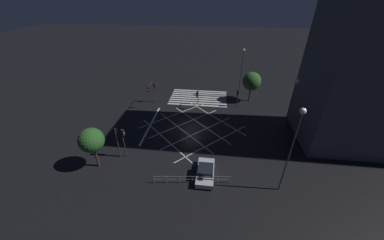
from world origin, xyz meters
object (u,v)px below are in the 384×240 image
at_px(traffic_light_sw_main, 238,95).
at_px(street_lamp_east, 293,96).
at_px(traffic_light_ne_main, 124,138).
at_px(street_tree_near, 252,81).
at_px(traffic_light_se_main, 155,89).
at_px(traffic_light_ne_cross, 117,137).
at_px(traffic_light_median_south, 198,94).
at_px(street_lamp_far, 295,136).
at_px(street_lamp_west, 242,67).
at_px(waiting_car, 205,172).
at_px(traffic_light_se_cross, 150,89).
at_px(street_tree_far, 91,140).

xyz_separation_m(traffic_light_sw_main, street_lamp_east, (-5.77, 8.90, 4.34)).
xyz_separation_m(traffic_light_ne_main, street_tree_near, (-16.84, -17.83, 0.95)).
bearing_deg(street_lamp_east, traffic_light_se_main, -23.12).
bearing_deg(traffic_light_ne_cross, street_tree_near, -44.56).
xyz_separation_m(traffic_light_median_south, street_lamp_far, (-10.34, 17.09, 4.50)).
bearing_deg(street_lamp_far, traffic_light_median_south, -58.82).
height_order(traffic_light_median_south, street_lamp_west, street_lamp_west).
xyz_separation_m(traffic_light_sw_main, street_lamp_west, (-0.59, -4.32, 3.67)).
distance_m(traffic_light_ne_cross, waiting_car, 11.26).
relative_size(street_tree_near, waiting_car, 1.30).
bearing_deg(traffic_light_ne_cross, traffic_light_se_cross, -0.20).
height_order(traffic_light_se_main, traffic_light_ne_main, traffic_light_ne_main).
bearing_deg(street_lamp_west, street_lamp_far, 97.20).
bearing_deg(traffic_light_median_south, traffic_light_ne_main, -28.06).
xyz_separation_m(traffic_light_se_cross, street_tree_near, (-17.59, -3.98, 0.78)).
height_order(traffic_light_ne_main, traffic_light_sw_main, traffic_light_ne_main).
distance_m(traffic_light_se_cross, waiting_car, 19.41).
bearing_deg(traffic_light_se_cross, street_lamp_far, 47.66).
height_order(traffic_light_se_main, street_lamp_west, street_lamp_west).
distance_m(traffic_light_sw_main, waiting_car, 17.90).
relative_size(street_tree_far, waiting_car, 1.23).
bearing_deg(traffic_light_se_main, traffic_light_sw_main, 0.60).
relative_size(traffic_light_sw_main, street_tree_far, 0.61).
bearing_deg(street_lamp_west, traffic_light_se_main, 16.29).
xyz_separation_m(traffic_light_se_cross, street_lamp_west, (-15.72, -5.63, 2.87)).
distance_m(street_lamp_east, street_lamp_far, 9.63).
xyz_separation_m(traffic_light_ne_cross, street_lamp_east, (-20.95, -6.34, 3.61)).
xyz_separation_m(traffic_light_median_south, waiting_car, (-2.53, 16.14, -1.88)).
relative_size(traffic_light_se_main, traffic_light_ne_main, 0.93).
relative_size(traffic_light_se_cross, traffic_light_ne_main, 1.02).
bearing_deg(street_lamp_far, traffic_light_ne_cross, -9.12).
xyz_separation_m(traffic_light_ne_main, street_lamp_east, (-20.14, -6.25, 3.71)).
bearing_deg(street_tree_far, traffic_light_se_main, -97.96).
relative_size(traffic_light_sw_main, street_lamp_east, 0.36).
bearing_deg(traffic_light_sw_main, waiting_car, 75.80).
relative_size(traffic_light_ne_main, waiting_car, 0.96).
distance_m(street_lamp_west, waiting_car, 22.79).
relative_size(traffic_light_ne_cross, street_lamp_east, 0.48).
xyz_separation_m(traffic_light_se_main, waiting_car, (-10.34, 17.12, -2.09)).
bearing_deg(traffic_light_sw_main, traffic_light_median_south, 9.38).
height_order(traffic_light_se_cross, traffic_light_median_south, traffic_light_se_cross).
distance_m(traffic_light_median_south, street_lamp_east, 15.42).
bearing_deg(waiting_car, traffic_light_ne_cross, 79.33).
distance_m(street_lamp_west, street_tree_near, 3.25).
height_order(traffic_light_se_main, street_lamp_east, street_lamp_east).
relative_size(traffic_light_se_main, street_tree_near, 0.69).
bearing_deg(traffic_light_ne_cross, street_lamp_west, -38.87).
bearing_deg(traffic_light_median_south, street_lamp_west, 126.07).
bearing_deg(traffic_light_se_cross, traffic_light_ne_main, 3.12).
distance_m(traffic_light_se_cross, street_tree_near, 18.06).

